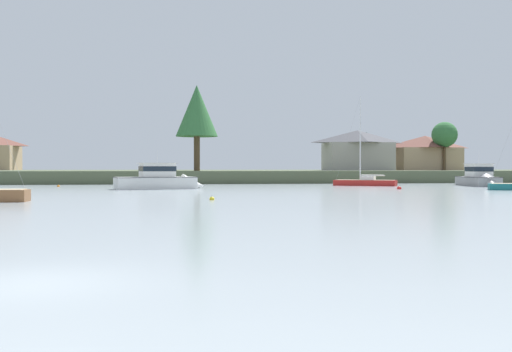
% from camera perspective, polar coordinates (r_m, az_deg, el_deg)
% --- Properties ---
extents(ground_plane, '(488.63, 488.63, 0.00)m').
position_cam_1_polar(ground_plane, '(12.94, -21.23, -9.82)').
color(ground_plane, '#939EA3').
extents(far_shore_bank, '(219.88, 54.68, 1.88)m').
position_cam_1_polar(far_shore_bank, '(110.22, -9.70, 0.08)').
color(far_shore_bank, '#4C563D').
rests_on(far_shore_bank, ground).
extents(sailboat_red, '(8.01, 5.98, 12.28)m').
position_cam_1_polar(sailboat_red, '(76.49, 10.78, -0.77)').
color(sailboat_red, '#B2231E').
rests_on(sailboat_red, ground).
extents(cruiser_grey, '(4.37, 10.07, 5.74)m').
position_cam_1_polar(cruiser_grey, '(79.04, 21.37, -0.44)').
color(cruiser_grey, gray).
rests_on(cruiser_grey, ground).
extents(cruiser_white, '(10.49, 5.49, 5.43)m').
position_cam_1_polar(cruiser_white, '(64.77, -9.16, -0.66)').
color(cruiser_white, white).
rests_on(cruiser_white, ground).
extents(mooring_buoy_red, '(0.49, 0.49, 0.54)m').
position_cam_1_polar(mooring_buoy_red, '(64.87, 14.02, -1.21)').
color(mooring_buoy_red, red).
rests_on(mooring_buoy_red, ground).
extents(mooring_buoy_yellow, '(0.38, 0.38, 0.43)m').
position_cam_1_polar(mooring_buoy_yellow, '(42.25, -4.39, -2.30)').
color(mooring_buoy_yellow, yellow).
rests_on(mooring_buoy_yellow, ground).
extents(mooring_buoy_orange, '(0.34, 0.34, 0.39)m').
position_cam_1_polar(mooring_buoy_orange, '(75.49, -19.01, -0.96)').
color(mooring_buoy_orange, orange).
rests_on(mooring_buoy_orange, ground).
extents(shore_tree_far_left, '(6.54, 6.54, 13.36)m').
position_cam_1_polar(shore_tree_far_left, '(90.28, -5.89, 6.40)').
color(shore_tree_far_left, brown).
rests_on(shore_tree_far_left, far_shore_bank).
extents(shore_tree_right, '(3.18, 3.18, 7.48)m').
position_cam_1_polar(shore_tree_right, '(114.16, 10.92, 3.32)').
color(shore_tree_right, brown).
rests_on(shore_tree_right, far_shore_bank).
extents(shore_tree_center, '(4.63, 4.63, 8.81)m').
position_cam_1_polar(shore_tree_center, '(110.14, 18.20, 3.89)').
color(shore_tree_center, brown).
rests_on(shore_tree_center, far_shore_bank).
extents(cottage_behind_trees, '(12.45, 7.85, 7.22)m').
position_cam_1_polar(cottage_behind_trees, '(104.92, 10.05, 2.59)').
color(cottage_behind_trees, '#9E998E').
rests_on(cottage_behind_trees, far_shore_bank).
extents(cottage_near_water, '(12.58, 8.34, 6.51)m').
position_cam_1_polar(cottage_near_water, '(113.10, 16.44, 2.26)').
color(cottage_near_water, tan).
rests_on(cottage_near_water, far_shore_bank).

